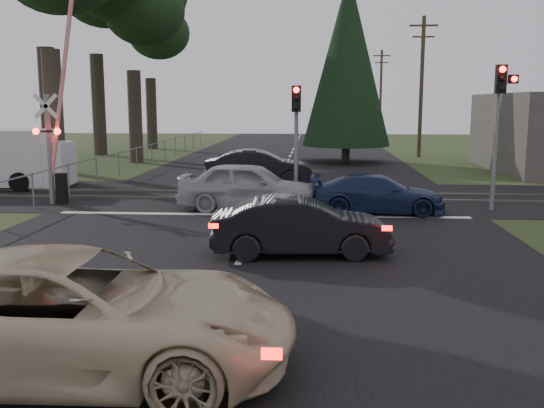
# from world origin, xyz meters

# --- Properties ---
(ground) EXTENTS (120.00, 120.00, 0.00)m
(ground) POSITION_xyz_m (0.00, 0.00, 0.00)
(ground) COLOR #313E1C
(ground) RESTS_ON ground
(road) EXTENTS (14.00, 100.00, 0.01)m
(road) POSITION_xyz_m (0.00, 10.00, 0.01)
(road) COLOR black
(road) RESTS_ON ground
(rail_corridor) EXTENTS (120.00, 8.00, 0.01)m
(rail_corridor) POSITION_xyz_m (0.00, 12.00, 0.01)
(rail_corridor) COLOR black
(rail_corridor) RESTS_ON ground
(stop_line) EXTENTS (13.00, 0.35, 0.00)m
(stop_line) POSITION_xyz_m (0.00, 8.20, 0.01)
(stop_line) COLOR silver
(stop_line) RESTS_ON ground
(rail_near) EXTENTS (120.00, 0.12, 0.10)m
(rail_near) POSITION_xyz_m (0.00, 11.20, 0.05)
(rail_near) COLOR #59544C
(rail_near) RESTS_ON ground
(rail_far) EXTENTS (120.00, 0.12, 0.10)m
(rail_far) POSITION_xyz_m (0.00, 12.80, 0.05)
(rail_far) COLOR #59544C
(rail_far) RESTS_ON ground
(crossing_signal) EXTENTS (1.62, 0.38, 6.96)m
(crossing_signal) POSITION_xyz_m (-7.27, 9.79, 2.06)
(crossing_signal) COLOR slate
(crossing_signal) RESTS_ON ground
(traffic_signal_right) EXTENTS (0.68, 0.48, 4.70)m
(traffic_signal_right) POSITION_xyz_m (7.55, 9.47, 3.31)
(traffic_signal_right) COLOR slate
(traffic_signal_right) RESTS_ON ground
(traffic_signal_center) EXTENTS (0.32, 0.48, 4.10)m
(traffic_signal_center) POSITION_xyz_m (1.00, 10.68, 2.81)
(traffic_signal_center) COLOR slate
(traffic_signal_center) RESTS_ON ground
(utility_pole_mid) EXTENTS (1.80, 0.26, 9.00)m
(utility_pole_mid) POSITION_xyz_m (8.50, 30.00, 4.73)
(utility_pole_mid) COLOR #4C3D2D
(utility_pole_mid) RESTS_ON ground
(utility_pole_far) EXTENTS (1.80, 0.26, 9.00)m
(utility_pole_far) POSITION_xyz_m (8.50, 55.00, 4.73)
(utility_pole_far) COLOR #4C3D2D
(utility_pole_far) RESTS_ON ground
(euc_tree_e) EXTENTS (6.00, 6.00, 13.20)m
(euc_tree_e) POSITION_xyz_m (-11.00, 36.00, 9.51)
(euc_tree_e) COLOR #473D33
(euc_tree_e) RESTS_ON ground
(conifer_tree) EXTENTS (5.20, 5.20, 11.00)m
(conifer_tree) POSITION_xyz_m (3.50, 26.00, 5.99)
(conifer_tree) COLOR #473D33
(conifer_tree) RESTS_ON ground
(fence_left) EXTENTS (0.10, 36.00, 1.20)m
(fence_left) POSITION_xyz_m (-7.80, 22.50, 0.00)
(fence_left) COLOR slate
(fence_left) RESTS_ON ground
(cream_coupe) EXTENTS (5.89, 2.88, 1.61)m
(cream_coupe) POSITION_xyz_m (-1.43, -3.26, 0.81)
(cream_coupe) COLOR beige
(cream_coupe) RESTS_ON ground
(dark_hatchback) EXTENTS (4.22, 1.80, 1.35)m
(dark_hatchback) POSITION_xyz_m (1.35, 3.19, 0.68)
(dark_hatchback) COLOR black
(dark_hatchback) RESTS_ON ground
(silver_car) EXTENTS (4.82, 2.27, 1.59)m
(silver_car) POSITION_xyz_m (-0.48, 9.11, 0.80)
(silver_car) COLOR #9FA1A7
(silver_car) RESTS_ON ground
(blue_sedan) EXTENTS (4.34, 1.93, 1.24)m
(blue_sedan) POSITION_xyz_m (3.69, 8.88, 0.62)
(blue_sedan) COLOR #172346
(blue_sedan) RESTS_ON ground
(dark_car_far) EXTENTS (4.69, 1.90, 1.51)m
(dark_car_far) POSITION_xyz_m (-0.73, 15.27, 0.76)
(dark_car_far) COLOR black
(dark_car_far) RESTS_ON ground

